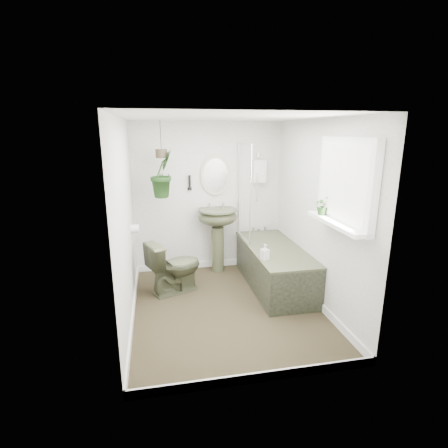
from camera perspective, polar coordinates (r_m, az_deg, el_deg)
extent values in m
cube|color=#2B2919|center=(4.54, 0.38, -13.52)|extent=(2.30, 2.80, 0.02)
cube|color=white|center=(3.99, 0.44, 17.17)|extent=(2.30, 2.80, 0.02)
cube|color=white|center=(5.47, -2.59, 4.35)|extent=(2.30, 0.02, 2.30)
cube|color=white|center=(2.81, 6.26, -6.09)|extent=(2.30, 0.02, 2.30)
cube|color=white|center=(4.05, -15.88, 0.00)|extent=(0.02, 2.80, 2.30)
cube|color=white|center=(4.49, 15.07, 1.49)|extent=(0.02, 2.80, 2.30)
cube|color=white|center=(4.51, 0.38, -12.86)|extent=(2.30, 2.80, 0.10)
cube|color=white|center=(5.52, 5.80, 8.59)|extent=(0.20, 0.10, 0.35)
ellipsoid|color=beige|center=(5.40, -1.40, 7.98)|extent=(0.46, 0.03, 0.62)
cylinder|color=black|center=(5.35, -5.63, 6.76)|extent=(0.04, 0.04, 0.22)
cylinder|color=white|center=(4.79, -14.35, -0.73)|extent=(0.11, 0.11, 0.11)
cube|color=white|center=(3.76, 19.29, 6.40)|extent=(0.08, 1.00, 0.90)
cube|color=white|center=(3.81, 17.84, 0.15)|extent=(0.18, 1.00, 0.04)
cube|color=white|center=(3.74, 18.69, 6.40)|extent=(0.01, 0.86, 0.76)
imported|color=#444931|center=(4.84, -8.06, -6.85)|extent=(0.83, 0.66, 0.74)
imported|color=black|center=(4.03, 15.90, 2.95)|extent=(0.19, 0.17, 0.21)
imported|color=black|center=(4.98, -10.04, 8.12)|extent=(0.45, 0.47, 0.66)
imported|color=black|center=(4.45, 6.68, -4.54)|extent=(0.11, 0.11, 0.20)
cylinder|color=#3A2F22|center=(4.95, -10.19, 11.25)|extent=(0.16, 0.16, 0.12)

